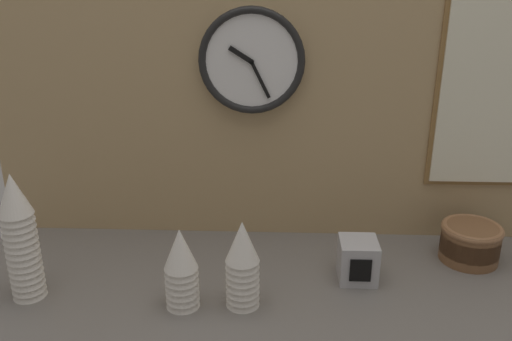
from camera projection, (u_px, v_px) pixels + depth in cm
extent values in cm
cube|color=slate|center=(284.00, 287.00, 133.92)|extent=(160.00, 56.00, 4.00)
cube|color=tan|center=(287.00, 48.00, 138.92)|extent=(160.00, 3.00, 105.00)
cone|color=white|center=(182.00, 287.00, 121.64)|extent=(7.67, 7.67, 9.66)
cone|color=white|center=(182.00, 281.00, 121.05)|extent=(7.67, 7.67, 9.66)
cone|color=white|center=(182.00, 275.00, 120.47)|extent=(7.67, 7.67, 9.66)
cone|color=white|center=(181.00, 268.00, 119.88)|extent=(7.67, 7.67, 9.66)
cone|color=white|center=(181.00, 262.00, 119.29)|extent=(7.67, 7.67, 9.66)
cone|color=white|center=(180.00, 256.00, 118.71)|extent=(7.67, 7.67, 9.66)
cone|color=white|center=(180.00, 249.00, 118.12)|extent=(7.67, 7.67, 9.66)
cone|color=white|center=(28.00, 278.00, 125.31)|extent=(7.67, 7.67, 9.66)
cone|color=white|center=(26.00, 271.00, 124.73)|extent=(7.67, 7.67, 9.66)
cone|color=white|center=(25.00, 265.00, 124.14)|extent=(7.67, 7.67, 9.66)
cone|color=white|center=(24.00, 259.00, 123.55)|extent=(7.67, 7.67, 9.66)
cone|color=white|center=(23.00, 253.00, 122.97)|extent=(7.67, 7.67, 9.66)
cone|color=white|center=(22.00, 247.00, 122.38)|extent=(7.67, 7.67, 9.66)
cone|color=white|center=(21.00, 240.00, 121.79)|extent=(7.67, 7.67, 9.66)
cone|color=white|center=(20.00, 234.00, 121.21)|extent=(7.67, 7.67, 9.66)
cone|color=white|center=(19.00, 227.00, 120.62)|extent=(7.67, 7.67, 9.66)
cone|color=white|center=(18.00, 221.00, 120.04)|extent=(7.67, 7.67, 9.66)
cone|color=white|center=(16.00, 214.00, 119.45)|extent=(7.67, 7.67, 9.66)
cone|color=white|center=(15.00, 208.00, 118.86)|extent=(7.67, 7.67, 9.66)
cone|color=white|center=(14.00, 201.00, 118.28)|extent=(7.67, 7.67, 9.66)
cone|color=white|center=(13.00, 194.00, 117.69)|extent=(7.67, 7.67, 9.66)
cone|color=white|center=(243.00, 286.00, 122.04)|extent=(7.67, 7.67, 9.66)
cone|color=white|center=(243.00, 280.00, 121.45)|extent=(7.67, 7.67, 9.66)
cone|color=white|center=(243.00, 274.00, 120.87)|extent=(7.67, 7.67, 9.66)
cone|color=white|center=(242.00, 267.00, 120.28)|extent=(7.67, 7.67, 9.66)
cone|color=white|center=(242.00, 261.00, 119.69)|extent=(7.67, 7.67, 9.66)
cone|color=white|center=(242.00, 255.00, 119.11)|extent=(7.67, 7.67, 9.66)
cone|color=white|center=(242.00, 248.00, 118.52)|extent=(7.67, 7.67, 9.66)
cone|color=white|center=(242.00, 241.00, 117.93)|extent=(7.67, 7.67, 9.66)
cylinder|color=brown|center=(469.00, 251.00, 141.46)|extent=(14.94, 14.94, 4.93)
cylinder|color=brown|center=(470.00, 243.00, 140.60)|extent=(14.94, 14.94, 4.93)
cylinder|color=brown|center=(471.00, 235.00, 139.73)|extent=(14.94, 14.94, 4.93)
torus|color=#946542|center=(472.00, 229.00, 139.10)|extent=(15.52, 15.52, 1.78)
cylinder|color=white|center=(252.00, 61.00, 137.92)|extent=(26.37, 1.80, 26.37)
torus|color=black|center=(252.00, 61.00, 137.17)|extent=(27.30, 1.98, 27.30)
cube|color=black|center=(240.00, 55.00, 136.18)|extent=(6.21, 0.60, 4.52)
cube|color=black|center=(260.00, 80.00, 138.29)|extent=(5.29, 0.60, 9.60)
cylinder|color=black|center=(251.00, 62.00, 136.71)|extent=(1.32, 0.60, 1.32)
cube|color=olive|center=(510.00, 88.00, 138.45)|extent=(38.01, 0.60, 53.58)
cube|color=#EFEACC|center=(511.00, 89.00, 138.06)|extent=(35.61, 1.20, 51.18)
cube|color=#B7B7BC|center=(358.00, 260.00, 132.10)|extent=(9.21, 9.44, 10.30)
cube|color=black|center=(361.00, 271.00, 127.51)|extent=(5.07, 0.40, 5.77)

